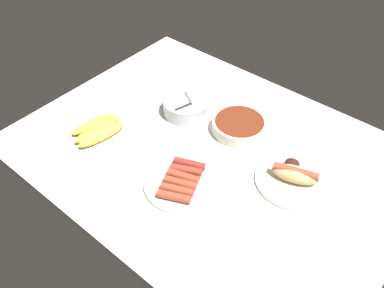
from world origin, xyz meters
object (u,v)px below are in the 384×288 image
plate_sausages (182,182)px  bowl_chili (239,125)px  plate_hotdog_assembled (294,177)px  banana_bunch (98,130)px  bowl_coleslaw (186,106)px

plate_sausages → bowl_chili: bowl_chili is taller
plate_hotdog_assembled → banana_bunch: bearing=-158.9°
plate_hotdog_assembled → bowl_coleslaw: size_ratio=1.45×
bowl_coleslaw → plate_sausages: bearing=-51.4°
banana_bunch → plate_hotdog_assembled: bearing=21.1°
plate_sausages → banana_bunch: banana_bunch is taller
plate_sausages → bowl_coleslaw: bowl_coleslaw is taller
plate_hotdog_assembled → bowl_coleslaw: (-45.37, 3.90, 1.23)cm
banana_bunch → bowl_chili: (34.91, 31.29, 0.55)cm
bowl_coleslaw → bowl_chili: (19.89, 4.12, -0.74)cm
plate_hotdog_assembled → plate_sausages: 33.12cm
plate_sausages → banana_bunch: size_ratio=1.19×
plate_hotdog_assembled → banana_bunch: 64.72cm
bowl_coleslaw → banana_bunch: 31.07cm
banana_bunch → bowl_chili: bowl_chili is taller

